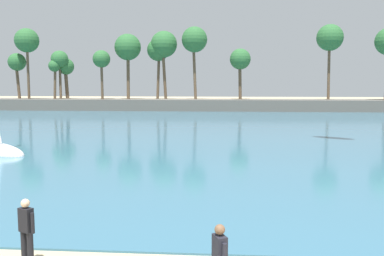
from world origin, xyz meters
TOP-DOWN VIEW (x-y plane):
  - sea at (0.00, 56.49)m, footprint 220.00×95.97m
  - palm_headland at (-2.50, 64.52)m, footprint 90.14×6.65m
  - person_at_waterline at (-4.21, 7.59)m, footprint 0.50×0.33m

SIDE VIEW (x-z plane):
  - sea at x=0.00m, z-range 0.00..0.06m
  - person_at_waterline at x=-4.21m, z-range 0.06..1.73m
  - palm_headland at x=-2.50m, z-range -2.37..10.95m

